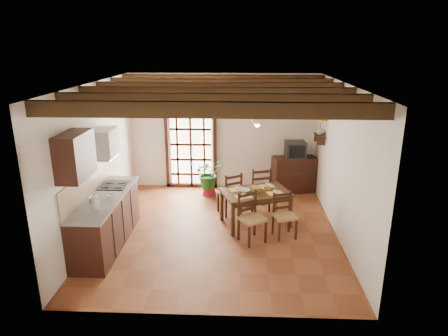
# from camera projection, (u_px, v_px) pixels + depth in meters

# --- Properties ---
(ground_plane) EXTENTS (5.00, 5.00, 0.00)m
(ground_plane) POSITION_uv_depth(u_px,v_px,m) (218.00, 231.00, 7.71)
(ground_plane) COLOR brown
(room_shell) EXTENTS (4.52, 5.02, 2.81)m
(room_shell) POSITION_uv_depth(u_px,v_px,m) (217.00, 139.00, 7.17)
(room_shell) COLOR silver
(room_shell) RESTS_ON ground_plane
(ceiling_beams) EXTENTS (4.50, 4.34, 0.20)m
(ceiling_beams) POSITION_uv_depth(u_px,v_px,m) (217.00, 90.00, 6.90)
(ceiling_beams) COLOR black
(ceiling_beams) RESTS_ON room_shell
(french_door) EXTENTS (1.26, 0.11, 2.32)m
(french_door) POSITION_uv_depth(u_px,v_px,m) (191.00, 141.00, 9.72)
(french_door) COLOR white
(french_door) RESTS_ON ground_plane
(kitchen_counter) EXTENTS (0.64, 2.25, 1.38)m
(kitchen_counter) POSITION_uv_depth(u_px,v_px,m) (106.00, 220.00, 7.08)
(kitchen_counter) COLOR black
(kitchen_counter) RESTS_ON ground_plane
(upper_cabinet) EXTENTS (0.35, 0.80, 0.70)m
(upper_cabinet) POSITION_uv_depth(u_px,v_px,m) (75.00, 156.00, 6.00)
(upper_cabinet) COLOR black
(upper_cabinet) RESTS_ON room_shell
(range_hood) EXTENTS (0.38, 0.60, 0.54)m
(range_hood) POSITION_uv_depth(u_px,v_px,m) (105.00, 143.00, 7.23)
(range_hood) COLOR white
(range_hood) RESTS_ON room_shell
(counter_items) EXTENTS (0.50, 1.43, 0.25)m
(counter_items) POSITION_uv_depth(u_px,v_px,m) (105.00, 192.00, 7.02)
(counter_items) COLOR black
(counter_items) RESTS_ON kitchen_counter
(dining_table) EXTENTS (1.49, 1.21, 0.70)m
(dining_table) POSITION_uv_depth(u_px,v_px,m) (256.00, 196.00, 7.82)
(dining_table) COLOR #3C2513
(dining_table) RESTS_ON ground_plane
(chair_near_left) EXTENTS (0.57, 0.57, 0.91)m
(chair_near_left) POSITION_uv_depth(u_px,v_px,m) (252.00, 227.00, 7.23)
(chair_near_left) COLOR #AA7F48
(chair_near_left) RESTS_ON ground_plane
(chair_near_right) EXTENTS (0.48, 0.47, 0.84)m
(chair_near_right) POSITION_uv_depth(u_px,v_px,m) (284.00, 223.00, 7.42)
(chair_near_right) COLOR #AA7F48
(chair_near_right) RESTS_ON ground_plane
(chair_far_left) EXTENTS (0.57, 0.57, 0.92)m
(chair_far_left) POSITION_uv_depth(u_px,v_px,m) (230.00, 200.00, 8.43)
(chair_far_left) COLOR #AA7F48
(chair_far_left) RESTS_ON ground_plane
(chair_far_right) EXTENTS (0.57, 0.55, 0.98)m
(chair_far_right) POSITION_uv_depth(u_px,v_px,m) (258.00, 196.00, 8.60)
(chair_far_right) COLOR #AA7F48
(chair_far_right) RESTS_ON ground_plane
(table_setting) EXTENTS (0.94, 0.62, 0.09)m
(table_setting) POSITION_uv_depth(u_px,v_px,m) (256.00, 192.00, 7.80)
(table_setting) COLOR yellow
(table_setting) RESTS_ON dining_table
(table_bowl) EXTENTS (0.24, 0.24, 0.05)m
(table_bowl) POSITION_uv_depth(u_px,v_px,m) (244.00, 190.00, 7.77)
(table_bowl) COLOR white
(table_bowl) RESTS_ON dining_table
(sideboard) EXTENTS (1.09, 0.66, 0.87)m
(sideboard) POSITION_uv_depth(u_px,v_px,m) (294.00, 174.00, 9.63)
(sideboard) COLOR black
(sideboard) RESTS_ON ground_plane
(crt_tv) EXTENTS (0.49, 0.46, 0.39)m
(crt_tv) POSITION_uv_depth(u_px,v_px,m) (295.00, 150.00, 9.44)
(crt_tv) COLOR black
(crt_tv) RESTS_ON sideboard
(fuse_box) EXTENTS (0.25, 0.03, 0.32)m
(fuse_box) POSITION_uv_depth(u_px,v_px,m) (287.00, 118.00, 9.49)
(fuse_box) COLOR white
(fuse_box) RESTS_ON room_shell
(plant_pot) EXTENTS (0.34, 0.34, 0.21)m
(plant_pot) POSITION_uv_depth(u_px,v_px,m) (209.00, 190.00, 9.50)
(plant_pot) COLOR maroon
(plant_pot) RESTS_ON ground_plane
(potted_plant) EXTENTS (2.15, 2.03, 1.89)m
(potted_plant) POSITION_uv_depth(u_px,v_px,m) (209.00, 172.00, 9.36)
(potted_plant) COLOR #144C19
(potted_plant) RESTS_ON ground_plane
(wall_shelf) EXTENTS (0.20, 0.42, 0.20)m
(wall_shelf) POSITION_uv_depth(u_px,v_px,m) (320.00, 137.00, 8.69)
(wall_shelf) COLOR black
(wall_shelf) RESTS_ON room_shell
(shelf_vase) EXTENTS (0.15, 0.15, 0.15)m
(shelf_vase) POSITION_uv_depth(u_px,v_px,m) (320.00, 131.00, 8.65)
(shelf_vase) COLOR #B2BFB2
(shelf_vase) RESTS_ON wall_shelf
(shelf_flowers) EXTENTS (0.14, 0.14, 0.36)m
(shelf_flowers) POSITION_uv_depth(u_px,v_px,m) (321.00, 121.00, 8.59)
(shelf_flowers) COLOR yellow
(shelf_flowers) RESTS_ON shelf_vase
(framed_picture) EXTENTS (0.03, 0.32, 0.32)m
(framed_picture) POSITION_uv_depth(u_px,v_px,m) (325.00, 112.00, 8.53)
(framed_picture) COLOR brown
(framed_picture) RESTS_ON room_shell
(pendant_lamp) EXTENTS (0.36, 0.36, 0.84)m
(pendant_lamp) POSITION_uv_depth(u_px,v_px,m) (257.00, 121.00, 7.48)
(pendant_lamp) COLOR black
(pendant_lamp) RESTS_ON room_shell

